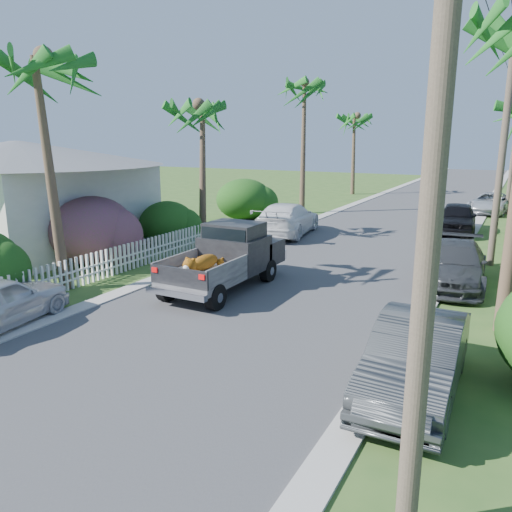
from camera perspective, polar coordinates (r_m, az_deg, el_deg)
The scene contains 21 objects.
ground at distance 10.91m, azimuth -11.68°, elevation -12.61°, with size 120.00×120.00×0.00m, color #30531F.
road at distance 33.40m, azimuth 16.87°, elevation 4.69°, with size 8.00×100.00×0.02m, color #38383A.
curb_left at distance 34.49m, azimuth 9.84°, elevation 5.36°, with size 0.60×100.00×0.06m, color #A5A39E.
curb_right at distance 32.84m, azimuth 24.23°, elevation 3.98°, with size 0.60×100.00×0.06m, color #A5A39E.
pickup_truck at distance 16.11m, azimuth -2.99°, elevation 0.01°, with size 1.98×5.12×2.06m.
parked_car_rn at distance 9.96m, azimuth 17.82°, elevation -11.05°, with size 1.52×4.37×1.44m, color #313436.
parked_car_rm at distance 17.50m, azimuth 21.74°, elevation -0.94°, with size 1.93×4.74×1.38m, color #333539.
parked_car_rf at distance 27.29m, azimuth 21.99°, elevation 4.03°, with size 1.77×4.41×1.50m, color black.
parked_car_rd at distance 35.32m, azimuth 25.21°, elevation 5.48°, with size 2.13×4.62×1.28m, color silver.
parked_car_lf at distance 24.83m, azimuth 3.58°, elevation 4.23°, with size 2.21×5.45×1.58m, color white.
palm_l_a at distance 16.53m, azimuth -23.53°, elevation 19.99°, with size 4.40×4.40×8.20m.
palm_l_b at distance 23.55m, azimuth -6.31°, elevation 16.76°, with size 4.40×4.40×7.40m.
palm_l_c at distance 32.11m, azimuth 5.58°, elevation 19.02°, with size 4.40×4.40×9.20m.
palm_l_d at distance 43.44m, azimuth 11.27°, elevation 15.40°, with size 4.40×4.40×7.70m.
shrub_l_b at distance 19.87m, azimuth -18.18°, elevation 2.77°, with size 3.00×3.30×2.60m, color #A9186D.
shrub_l_c at distance 22.57m, azimuth -10.10°, elevation 3.66°, with size 2.40×2.64×2.00m, color #184213.
shrub_l_d at distance 29.46m, azimuth -1.37°, elevation 6.50°, with size 3.20×3.52×2.40m, color #184213.
picket_fence at distance 18.43m, azimuth -15.23°, elevation -0.36°, with size 0.10×11.00×1.00m, color white.
house_left at distance 24.35m, azimuth -25.18°, elevation 5.97°, with size 9.00×8.00×4.60m.
utility_pole_a at distance 5.50m, azimuth 19.88°, elevation 11.22°, with size 1.60×0.26×9.00m.
utility_pole_b at distance 20.45m, azimuth 26.46°, elevation 11.66°, with size 1.60×0.26×9.00m.
Camera 1 is at (6.43, -7.43, 4.73)m, focal length 35.00 mm.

